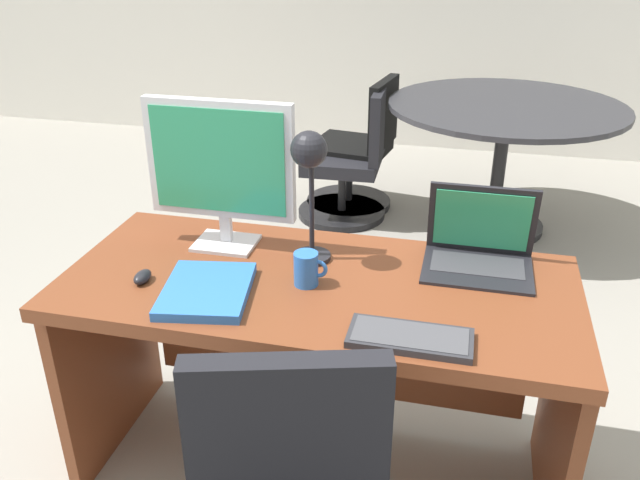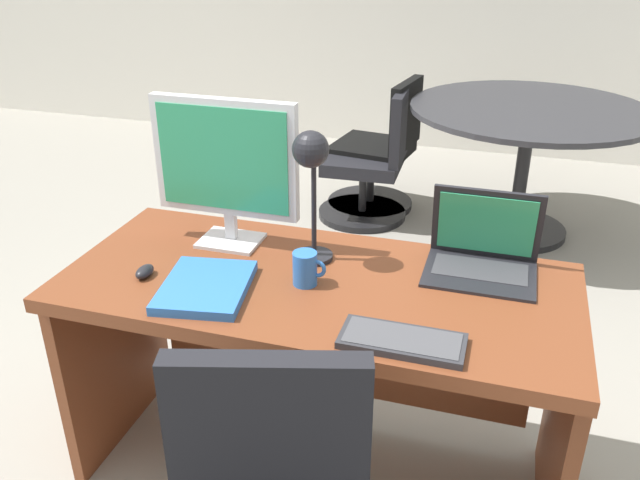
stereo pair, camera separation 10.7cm
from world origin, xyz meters
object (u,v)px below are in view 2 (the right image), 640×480
Objects in this scene: monitor at (225,163)px; keyboard at (402,341)px; mouse at (145,272)px; laptop at (483,245)px; coffee_mug at (306,268)px; meeting_chair_near at (380,158)px; book at (206,287)px; meeting_table at (527,139)px; meeting_chair_far at (373,169)px; desk at (321,331)px; desk_lamp at (311,168)px.

monitor is 0.82m from keyboard.
mouse is at bearing 171.37° from keyboard.
laptop reaches higher than coffee_mug.
meeting_chair_near is at bearing 84.98° from mouse.
meeting_table is at bearing 69.38° from book.
mouse reaches higher than keyboard.
mouse is 0.23× the size of book.
meeting_chair_far is at bearing -177.96° from meeting_table.
meeting_table is at bearing 65.01° from monitor.
desk is 14.94× the size of coffee_mug.
meeting_chair_near is at bearing 103.06° from keyboard.
laptop reaches higher than meeting_chair_far.
monitor reaches higher than meeting_chair_far.
desk is 4.85× the size of keyboard.
meeting_chair_far reaches higher than keyboard.
monitor is at bearing 147.81° from keyboard.
desk_lamp is at bearing -83.03° from meeting_chair_far.
desk is 2.31m from meeting_chair_near.
laptop is 0.56m from coffee_mug.
laptop is 0.78× the size of desk_lamp.
meeting_chair_far is at bearing 111.73° from laptop.
meeting_table is at bearing 83.35° from keyboard.
mouse is at bearing -95.16° from meeting_chair_far.
meeting_table is at bearing 74.63° from desk.
meeting_chair_near reaches higher than keyboard.
book and meeting_table have the same top height.
keyboard is 0.61m from book.
coffee_mug reaches higher than keyboard.
desk_lamp is 0.50× the size of meeting_chair_near.
monitor is 1.53× the size of keyboard.
meeting_table is (0.94, 2.03, -0.44)m from monitor.
book is at bearing -152.86° from laptop.
desk_lamp is at bearing 47.60° from book.
meeting_chair_far is at bearing 90.22° from book.
desk_lamp reaches higher than mouse.
meeting_table is 0.93m from meeting_chair_near.
monitor is at bearing 101.04° from book.
coffee_mug is (-0.33, 0.22, 0.04)m from keyboard.
monitor reaches higher than laptop.
desk is 3.17× the size of monitor.
monitor is at bearing -91.64° from meeting_chair_near.
book is at bearing -90.00° from meeting_chair_near.
desk is 4.64× the size of laptop.
desk_lamp is (-0.52, -0.12, 0.24)m from laptop.
mouse is 0.60m from desk_lamp.
coffee_mug reaches higher than meeting_chair_near.
coffee_mug reaches higher than book.
desk is at bearing -105.37° from meeting_table.
book is 2.51m from meeting_table.
mouse is at bearing -117.70° from monitor.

